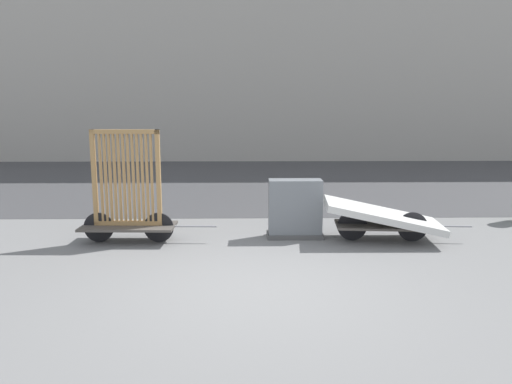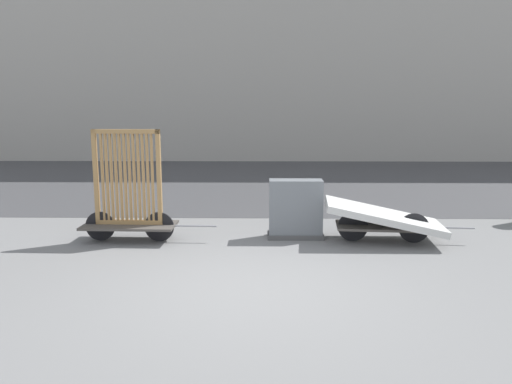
{
  "view_description": "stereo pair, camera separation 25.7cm",
  "coord_description": "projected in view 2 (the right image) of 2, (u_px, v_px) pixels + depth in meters",
  "views": [
    {
      "loc": [
        -0.14,
        -5.95,
        2.28
      ],
      "look_at": [
        0.0,
        2.19,
        0.84
      ],
      "focal_mm": 35.0,
      "sensor_mm": 36.0,
      "label": 1
    },
    {
      "loc": [
        0.12,
        -5.95,
        2.28
      ],
      "look_at": [
        0.0,
        2.19,
        0.84
      ],
      "focal_mm": 35.0,
      "sensor_mm": 36.0,
      "label": 2
    }
  ],
  "objects": [
    {
      "name": "ground_plane",
      "position": [
        253.0,
        288.0,
        6.25
      ],
      "size": [
        60.0,
        60.0,
        0.0
      ],
      "primitive_type": "plane",
      "color": "slate"
    },
    {
      "name": "bike_cart_with_bedframe",
      "position": [
        129.0,
        202.0,
        8.32
      ],
      "size": [
        2.25,
        0.72,
        1.88
      ],
      "rotation": [
        0.0,
        0.0,
        -0.03
      ],
      "color": "#4C4742",
      "rests_on": "ground_plane"
    },
    {
      "name": "road_strip",
      "position": [
        259.0,
        180.0,
        15.11
      ],
      "size": [
        56.0,
        10.18,
        0.01
      ],
      "color": "#424244",
      "rests_on": "ground_plane"
    },
    {
      "name": "utility_cabinet",
      "position": [
        296.0,
        211.0,
        8.56
      ],
      "size": [
        0.97,
        0.42,
        1.01
      ],
      "color": "#4C4C4C",
      "rests_on": "ground_plane"
    },
    {
      "name": "bike_cart_with_mattress",
      "position": [
        384.0,
        218.0,
        8.3
      ],
      "size": [
        2.48,
        1.18,
        0.69
      ],
      "rotation": [
        0.0,
        0.0,
        -0.08
      ],
      "color": "#4C4742",
      "rests_on": "ground_plane"
    }
  ]
}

